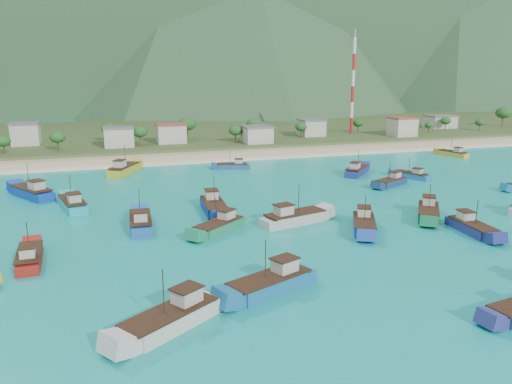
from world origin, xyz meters
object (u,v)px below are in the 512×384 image
object	(u,v)px
boat_5	(453,154)
boat_14	(219,227)
boat_7	(294,219)
boat_26	(271,284)
boat_30	(411,176)
boat_1	(357,171)
boat_19	(428,213)
boat_22	(214,207)
boat_24	(32,193)
boat_28	(30,258)
boat_15	(364,225)
boat_23	(73,204)
boat_12	(172,319)
boat_8	(472,228)
boat_21	(233,166)
boat_31	(391,183)
radio_tower	(353,86)
boat_25	(141,223)
boat_0	(124,170)

from	to	relation	value
boat_5	boat_14	world-z (taller)	boat_14
boat_7	boat_26	xyz separation A→B (m)	(-12.99, -24.54, -0.02)
boat_7	boat_30	world-z (taller)	boat_7
boat_1	boat_19	xyz separation A→B (m)	(-7.17, -38.75, -0.00)
boat_22	boat_24	distance (m)	40.52
boat_28	boat_7	bearing A→B (deg)	5.87
boat_15	boat_23	world-z (taller)	boat_23
boat_28	boat_30	size ratio (longest dim) A/B	1.09
boat_12	boat_26	size ratio (longest dim) A/B	0.96
boat_8	boat_22	world-z (taller)	boat_22
boat_1	boat_21	distance (m)	33.23
boat_31	boat_23	bearing A→B (deg)	62.12
radio_tower	boat_14	distance (m)	131.57
boat_23	boat_28	size ratio (longest dim) A/B	1.17
boat_14	boat_24	distance (m)	46.93
boat_5	boat_25	xyz separation A→B (m)	(-99.80, -45.08, 0.17)
boat_22	boat_30	size ratio (longest dim) A/B	1.30
boat_21	boat_24	distance (m)	51.76
boat_25	boat_28	xyz separation A→B (m)	(-16.03, -11.67, -0.14)
boat_25	boat_26	world-z (taller)	boat_26
boat_24	boat_31	world-z (taller)	boat_24
boat_1	boat_14	size ratio (longest dim) A/B	1.01
boat_0	boat_31	distance (m)	66.83
boat_1	boat_15	distance (m)	47.00
boat_26	boat_31	world-z (taller)	boat_26
boat_19	radio_tower	bearing A→B (deg)	-75.57
boat_26	radio_tower	bearing A→B (deg)	-54.52
boat_0	boat_7	xyz separation A→B (m)	(25.04, -54.51, -0.06)
boat_22	boat_21	bearing A→B (deg)	-106.19
radio_tower	boat_5	world-z (taller)	radio_tower
boat_31	boat_30	bearing A→B (deg)	-85.91
boat_7	boat_24	world-z (taller)	boat_24
boat_23	boat_8	bearing A→B (deg)	-41.83
boat_25	boat_15	bearing A→B (deg)	-15.90
boat_0	boat_21	bearing A→B (deg)	23.81
boat_1	boat_14	xyz separation A→B (m)	(-45.04, -35.07, -0.07)
boat_22	boat_23	xyz separation A→B (m)	(-25.23, 10.40, -0.05)
boat_7	boat_23	xyz separation A→B (m)	(-36.68, 22.13, -0.06)
boat_15	boat_21	world-z (taller)	boat_15
boat_22	boat_25	xyz separation A→B (m)	(-13.97, -5.84, -0.07)
boat_21	boat_26	xyz separation A→B (m)	(-16.47, -76.89, 0.32)
boat_8	boat_30	bearing A→B (deg)	-106.70
boat_30	boat_14	bearing A→B (deg)	-177.73
boat_0	boat_23	size ratio (longest dim) A/B	1.08
boat_12	boat_28	distance (m)	28.57
boat_1	boat_24	bearing A→B (deg)	-135.10
boat_5	boat_23	world-z (taller)	boat_23
boat_15	boat_30	distance (m)	46.28
boat_12	boat_25	size ratio (longest dim) A/B	1.02
boat_5	boat_30	distance (m)	40.50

